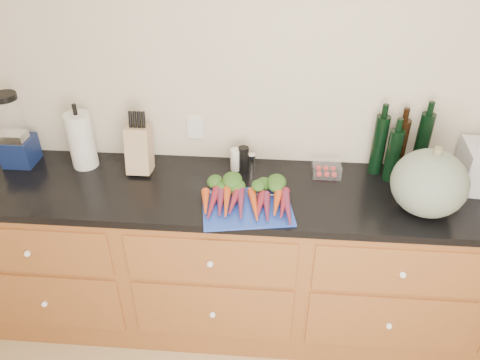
# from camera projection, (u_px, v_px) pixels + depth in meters

# --- Properties ---
(wall_back) EXTENTS (4.10, 0.05, 2.60)m
(wall_back) POSITION_uv_depth(u_px,v_px,m) (309.00, 98.00, 2.41)
(wall_back) COLOR beige
(wall_back) RESTS_ON ground
(cabinets) EXTENTS (3.60, 0.64, 0.90)m
(cabinets) POSITION_uv_depth(u_px,v_px,m) (299.00, 264.00, 2.60)
(cabinets) COLOR brown
(cabinets) RESTS_ON ground
(countertop) EXTENTS (3.64, 0.62, 0.04)m
(countertop) POSITION_uv_depth(u_px,v_px,m) (306.00, 195.00, 2.35)
(countertop) COLOR black
(countertop) RESTS_ON cabinets
(cutting_board) EXTENTS (0.47, 0.38, 0.01)m
(cutting_board) POSITION_uv_depth(u_px,v_px,m) (247.00, 207.00, 2.22)
(cutting_board) COLOR #203EB0
(cutting_board) RESTS_ON countertop
(carrots) EXTENTS (0.44, 0.32, 0.06)m
(carrots) POSITION_uv_depth(u_px,v_px,m) (248.00, 197.00, 2.24)
(carrots) COLOR #CB4717
(carrots) RESTS_ON cutting_board
(squash) EXTENTS (0.34, 0.34, 0.31)m
(squash) POSITION_uv_depth(u_px,v_px,m) (429.00, 183.00, 2.12)
(squash) COLOR #566757
(squash) RESTS_ON countertop
(blender_appliance) EXTENTS (0.16, 0.16, 0.40)m
(blender_appliance) POSITION_uv_depth(u_px,v_px,m) (14.00, 134.00, 2.47)
(blender_appliance) COLOR #0E1A45
(blender_appliance) RESTS_ON countertop
(paper_towel) EXTENTS (0.13, 0.13, 0.30)m
(paper_towel) POSITION_uv_depth(u_px,v_px,m) (81.00, 141.00, 2.46)
(paper_towel) COLOR silver
(paper_towel) RESTS_ON countertop
(knife_block) EXTENTS (0.12, 0.12, 0.24)m
(knife_block) POSITION_uv_depth(u_px,v_px,m) (139.00, 150.00, 2.44)
(knife_block) COLOR tan
(knife_block) RESTS_ON countertop
(grinder_salt) EXTENTS (0.05, 0.05, 0.12)m
(grinder_salt) POSITION_uv_depth(u_px,v_px,m) (235.00, 160.00, 2.48)
(grinder_salt) COLOR silver
(grinder_salt) RESTS_ON countertop
(grinder_pepper) EXTENTS (0.05, 0.05, 0.14)m
(grinder_pepper) POSITION_uv_depth(u_px,v_px,m) (244.00, 159.00, 2.47)
(grinder_pepper) COLOR black
(grinder_pepper) RESTS_ON countertop
(canister_chrome) EXTENTS (0.04, 0.04, 0.10)m
(canister_chrome) POSITION_uv_depth(u_px,v_px,m) (252.00, 162.00, 2.48)
(canister_chrome) COLOR white
(canister_chrome) RESTS_ON countertop
(tomato_box) EXTENTS (0.15, 0.12, 0.07)m
(tomato_box) POSITION_uv_depth(u_px,v_px,m) (327.00, 169.00, 2.45)
(tomato_box) COLOR white
(tomato_box) RESTS_ON countertop
(bottles) EXTENTS (0.29, 0.15, 0.34)m
(bottles) POSITION_uv_depth(u_px,v_px,m) (399.00, 148.00, 2.39)
(bottles) COLOR black
(bottles) RESTS_ON countertop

